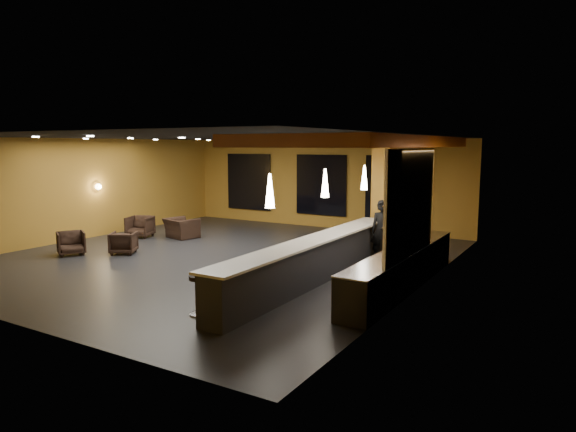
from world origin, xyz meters
The scene contains 33 objects.
floor centered at (0.00, 0.00, -0.05)m, with size 12.00×13.00×0.10m, color black.
ceiling centered at (0.00, 0.00, 3.55)m, with size 12.00×13.00×0.10m, color black.
wall_back centered at (0.00, 6.55, 1.75)m, with size 12.00×0.10×3.50m, color #A07123.
wall_left centered at (-6.05, 0.00, 1.75)m, with size 0.10×13.00×3.50m, color #A07123.
wall_right centered at (6.05, 0.00, 1.75)m, with size 0.10×13.00×3.50m, color #A07123.
wood_soffit centered at (4.00, 1.00, 3.36)m, with size 3.60×8.00×0.28m, color #97512C.
window_left centered at (-3.50, 6.44, 1.70)m, with size 2.20×0.06×2.40m, color black.
window_center centered at (0.00, 6.44, 1.70)m, with size 2.20×0.06×2.40m, color black.
window_right centered at (3.00, 6.44, 1.70)m, with size 2.20×0.06×2.40m, color black.
tile_backsplash centered at (5.96, -1.00, 2.00)m, with size 0.06×3.20×2.40m, color white.
bar_counter centered at (3.65, -1.00, 0.50)m, with size 0.60×8.00×1.00m, color black.
bar_top centered at (3.65, -1.00, 1.02)m, with size 0.78×8.10×0.05m, color beige.
prep_counter centered at (5.65, -0.50, 0.43)m, with size 0.70×6.00×0.86m, color black.
prep_top centered at (5.65, -0.50, 0.89)m, with size 0.72×6.00×0.03m, color silver.
wall_shelf_lower centered at (5.82, -1.20, 1.60)m, with size 0.30×1.50×0.03m, color silver.
wall_shelf_upper centered at (5.82, -1.20, 2.05)m, with size 0.30×1.50×0.03m, color silver.
column centered at (3.65, 3.60, 1.75)m, with size 0.60×0.60×3.50m, color #A17124.
wall_sconce centered at (-5.88, 0.50, 1.80)m, with size 0.22×0.22×0.22m, color #FFE5B2.
pendant_0 centered at (3.65, -3.00, 2.35)m, with size 0.20×0.20×0.70m, color white.
pendant_1 centered at (3.65, -0.50, 2.35)m, with size 0.20×0.20×0.70m, color white.
pendant_2 centered at (3.65, 2.00, 2.35)m, with size 0.20×0.20×0.70m, color white.
staff_a centered at (4.28, 1.86, 0.87)m, with size 0.64×0.42×1.75m, color black.
staff_b centered at (4.88, 2.10, 0.84)m, with size 0.81×0.63×1.67m, color black.
staff_c centered at (5.17, 1.73, 0.76)m, with size 0.74×0.48×1.51m, color black.
armchair_a centered at (-4.05, -2.06, 0.35)m, with size 0.76×0.78×0.71m, color black.
armchair_b centered at (-2.83, -1.15, 0.33)m, with size 0.72×0.74×0.67m, color black.
armchair_c centered at (-4.52, 1.11, 0.38)m, with size 0.81×0.84×0.76m, color black.
armchair_d centered at (-3.16, 1.77, 0.35)m, with size 1.08×0.94×0.70m, color black.
bar_stool_0 centered at (2.88, -4.35, 0.50)m, with size 0.39×0.39×0.78m.
bar_stool_1 centered at (2.97, -2.69, 0.50)m, with size 0.39×0.39×0.78m.
bar_stool_2 centered at (2.79, -1.11, 0.51)m, with size 0.41×0.41×0.80m.
bar_stool_3 centered at (2.75, 0.63, 0.46)m, with size 0.36×0.36×0.72m.
bar_stool_4 centered at (2.98, 2.25, 0.50)m, with size 0.39×0.39×0.78m.
Camera 1 is at (9.27, -11.73, 3.27)m, focal length 32.00 mm.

